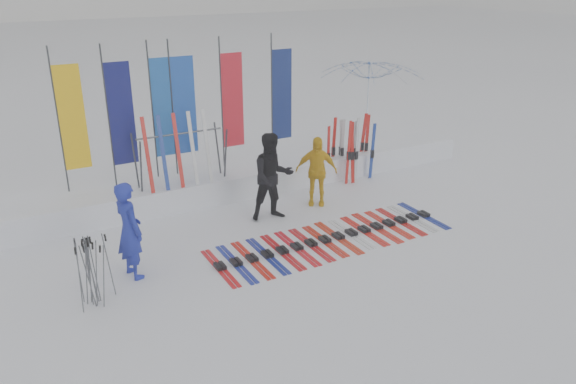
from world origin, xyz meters
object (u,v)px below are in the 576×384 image
ski_rack (181,150)px  person_black (273,177)px  person_yellow (316,171)px  person_blue (129,230)px  tent_canopy (370,104)px  ski_row (331,238)px

ski_rack → person_black: bearing=-47.0°
person_black → person_yellow: size_ratio=1.19×
person_blue → tent_canopy: (8.46, 4.31, 0.49)m
ski_row → person_yellow: bearing=67.8°
person_black → tent_canopy: (5.05, 3.28, 0.42)m
person_blue → tent_canopy: bearing=-77.1°
ski_row → ski_rack: size_ratio=2.54×
tent_canopy → ski_rack: bearing=-165.9°
person_yellow → ski_row: bearing=-78.7°
person_black → person_yellow: (1.29, 0.24, -0.16)m
person_blue → ski_row: person_blue is taller
tent_canopy → ski_row: bearing=-132.9°
tent_canopy → person_yellow: bearing=-141.1°
ski_row → tent_canopy: bearing=47.1°
person_blue → person_black: (3.41, 1.03, 0.08)m
person_black → ski_row: 1.91m
person_yellow → ski_row: size_ratio=0.32×
tent_canopy → ski_rack: (-6.57, -1.65, -0.02)m
person_blue → ski_rack: 3.30m
person_black → ski_rack: (-1.52, 1.63, 0.39)m
person_blue → ski_row: 4.10m
person_blue → ski_rack: size_ratio=0.90×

